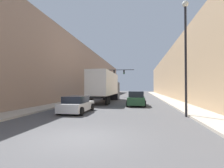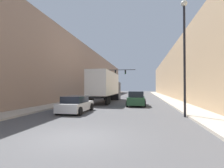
% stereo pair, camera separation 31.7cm
% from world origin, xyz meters
% --- Properties ---
extents(ground_plane, '(200.00, 200.00, 0.00)m').
position_xyz_m(ground_plane, '(0.00, 0.00, 0.00)').
color(ground_plane, '#4C4C4F').
extents(sidewalk_right, '(2.30, 80.00, 0.15)m').
position_xyz_m(sidewalk_right, '(6.96, 30.00, 0.07)').
color(sidewalk_right, '#B2A899').
rests_on(sidewalk_right, ground).
extents(sidewalk_left, '(2.30, 80.00, 0.15)m').
position_xyz_m(sidewalk_left, '(-6.96, 30.00, 0.07)').
color(sidewalk_left, '#B2A899').
rests_on(sidewalk_left, ground).
extents(building_right, '(6.00, 80.00, 9.52)m').
position_xyz_m(building_right, '(11.10, 30.00, 4.76)').
color(building_right, tan).
rests_on(building_right, ground).
extents(building_left, '(6.00, 80.00, 10.33)m').
position_xyz_m(building_left, '(-11.10, 30.00, 5.17)').
color(building_left, '#997A66').
rests_on(building_left, ground).
extents(semi_truck, '(2.50, 12.50, 4.16)m').
position_xyz_m(semi_truck, '(-2.48, 18.02, 2.32)').
color(semi_truck, silver).
rests_on(semi_truck, ground).
extents(sedan_car, '(2.03, 4.21, 1.38)m').
position_xyz_m(sedan_car, '(-2.75, 6.96, 0.66)').
color(sedan_car, silver).
rests_on(sedan_car, ground).
extents(suv_car, '(2.08, 4.43, 1.64)m').
position_xyz_m(suv_car, '(2.01, 13.30, 0.78)').
color(suv_car, '#234C2D').
rests_on(suv_car, ground).
extents(traffic_signal_gantry, '(6.85, 0.35, 6.36)m').
position_xyz_m(traffic_signal_gantry, '(-4.02, 32.31, 4.42)').
color(traffic_signal_gantry, black).
rests_on(traffic_signal_gantry, ground).
extents(street_lamp, '(0.44, 0.44, 8.28)m').
position_xyz_m(street_lamp, '(5.66, 6.15, 5.17)').
color(street_lamp, black).
rests_on(street_lamp, ground).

